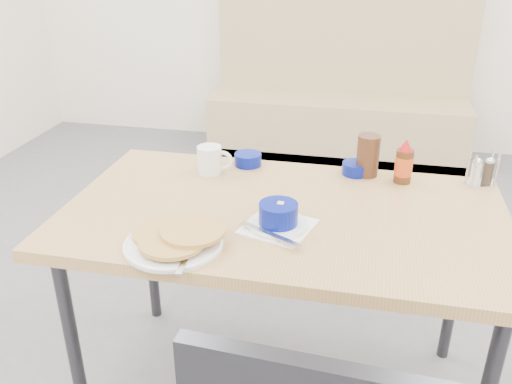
% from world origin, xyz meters
% --- Properties ---
extents(booth_bench, '(1.90, 0.56, 1.22)m').
position_xyz_m(booth_bench, '(0.00, 2.78, 0.35)').
color(booth_bench, tan).
rests_on(booth_bench, ground).
extents(dining_table, '(1.40, 0.80, 0.76)m').
position_xyz_m(dining_table, '(0.00, 0.25, 0.70)').
color(dining_table, tan).
rests_on(dining_table, ground).
extents(pancake_plate, '(0.28, 0.29, 0.05)m').
position_xyz_m(pancake_plate, '(-0.26, -0.03, 0.78)').
color(pancake_plate, white).
rests_on(pancake_plate, dining_table).
extents(coffee_mug, '(0.13, 0.09, 0.10)m').
position_xyz_m(coffee_mug, '(-0.31, 0.49, 0.81)').
color(coffee_mug, white).
rests_on(coffee_mug, dining_table).
extents(grits_setting, '(0.24, 0.25, 0.08)m').
position_xyz_m(grits_setting, '(0.00, 0.14, 0.79)').
color(grits_setting, white).
rests_on(grits_setting, dining_table).
extents(creamer_bowl, '(0.10, 0.10, 0.05)m').
position_xyz_m(creamer_bowl, '(-0.20, 0.59, 0.78)').
color(creamer_bowl, navy).
rests_on(creamer_bowl, dining_table).
extents(butter_bowl, '(0.10, 0.10, 0.04)m').
position_xyz_m(butter_bowl, '(0.21, 0.59, 0.78)').
color(butter_bowl, navy).
rests_on(butter_bowl, dining_table).
extents(amber_tumbler, '(0.10, 0.10, 0.15)m').
position_xyz_m(amber_tumbler, '(0.25, 0.59, 0.84)').
color(amber_tumbler, '#3F2214').
rests_on(amber_tumbler, dining_table).
extents(condiment_caddy, '(0.11, 0.09, 0.12)m').
position_xyz_m(condiment_caddy, '(0.64, 0.59, 0.80)').
color(condiment_caddy, silver).
rests_on(condiment_caddy, dining_table).
extents(syrup_bottle, '(0.06, 0.06, 0.16)m').
position_xyz_m(syrup_bottle, '(0.37, 0.55, 0.83)').
color(syrup_bottle, '#47230F').
rests_on(syrup_bottle, dining_table).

